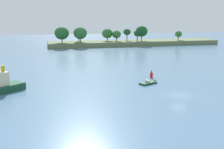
# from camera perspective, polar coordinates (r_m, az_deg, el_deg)

# --- Properties ---
(ground_plane) EXTENTS (400.00, 400.00, 0.00)m
(ground_plane) POSITION_cam_1_polar(r_m,az_deg,el_deg) (52.39, 13.92, -4.18)
(ground_plane) COLOR slate
(treeline_island) EXTENTS (89.17, 16.28, 10.09)m
(treeline_island) POSITION_cam_1_polar(r_m,az_deg,el_deg) (142.83, 3.04, 7.13)
(treeline_island) COLOR #66754C
(treeline_island) RESTS_ON ground
(small_motorboat) EXTENTS (4.39, 3.26, 0.90)m
(small_motorboat) POSITION_cam_1_polar(r_m,az_deg,el_deg) (59.74, 7.56, -1.74)
(small_motorboat) COLOR #19472D
(small_motorboat) RESTS_ON ground
(channel_buoy_red) EXTENTS (0.70, 0.70, 1.90)m
(channel_buoy_red) POSITION_cam_1_polar(r_m,az_deg,el_deg) (65.89, 8.25, 0.02)
(channel_buoy_red) COLOR red
(channel_buoy_red) RESTS_ON ground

